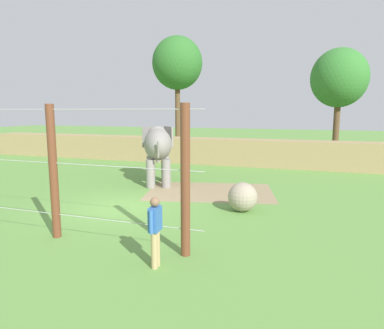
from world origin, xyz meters
name	(u,v)px	position (x,y,z in m)	size (l,w,h in m)	color
ground_plane	(121,208)	(0.00, 0.00, 0.00)	(120.00, 120.00, 0.00)	#609342
dirt_patch	(210,192)	(2.45, 3.65, 0.00)	(5.55, 3.83, 0.01)	#937F5B
embankment_wall	(209,151)	(0.00, 11.92, 0.87)	(36.00, 1.80, 1.73)	tan
elephant	(158,146)	(-0.51, 4.54, 1.87)	(2.47, 3.52, 2.82)	gray
enrichment_ball	(243,197)	(4.41, 1.04, 0.53)	(1.06, 1.06, 1.06)	gray
cable_fence	(56,172)	(-0.05, -3.27, 1.90)	(8.59, 0.24, 3.80)	brown
zookeeper	(155,229)	(3.37, -4.13, 0.93)	(0.24, 0.58, 1.67)	tan
tree_far_left	(339,78)	(8.30, 16.32, 5.88)	(3.96, 3.96, 8.01)	brown
tree_left_of_centre	(177,64)	(-4.86, 18.37, 7.71)	(4.41, 4.41, 10.08)	brown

